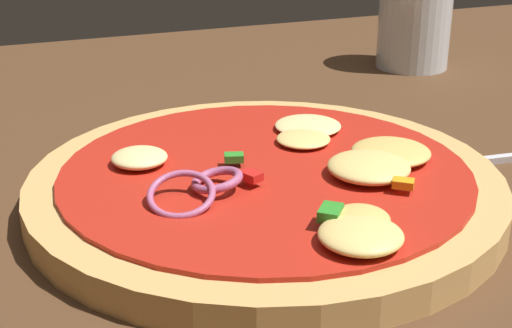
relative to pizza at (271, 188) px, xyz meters
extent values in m
cube|color=#4C301C|center=(-0.02, 0.00, -0.03)|extent=(1.39, 0.98, 0.03)
cylinder|color=tan|center=(0.00, 0.00, 0.00)|extent=(0.30, 0.30, 0.02)
cylinder|color=red|center=(0.00, 0.00, 0.01)|extent=(0.26, 0.26, 0.00)
ellipsoid|color=#E5BC60|center=(0.02, -0.09, 0.02)|extent=(0.03, 0.03, 0.01)
ellipsoid|color=#F4DB8E|center=(0.05, 0.06, 0.01)|extent=(0.05, 0.05, 0.01)
ellipsoid|color=#E5BC60|center=(0.08, -0.01, 0.02)|extent=(0.05, 0.05, 0.01)
ellipsoid|color=#EFCC72|center=(0.01, -0.10, 0.02)|extent=(0.04, 0.04, 0.01)
ellipsoid|color=#EFCC72|center=(0.05, -0.03, 0.02)|extent=(0.05, 0.05, 0.01)
ellipsoid|color=#F4DB8E|center=(-0.07, 0.04, 0.02)|extent=(0.04, 0.04, 0.01)
ellipsoid|color=#EFCC72|center=(0.04, 0.04, 0.01)|extent=(0.04, 0.04, 0.01)
torus|color=#B25984|center=(-0.06, -0.02, 0.02)|extent=(0.05, 0.05, 0.02)
torus|color=#B25984|center=(-0.04, -0.01, 0.02)|extent=(0.04, 0.04, 0.01)
cube|color=orange|center=(0.06, -0.06, 0.02)|extent=(0.02, 0.01, 0.00)
cube|color=#2D8C28|center=(0.00, -0.08, 0.02)|extent=(0.02, 0.02, 0.01)
cube|color=#2D8C28|center=(-0.02, 0.02, 0.02)|extent=(0.01, 0.01, 0.00)
cube|color=red|center=(-0.02, -0.01, 0.02)|extent=(0.01, 0.02, 0.01)
cube|color=silver|center=(0.15, 0.01, -0.01)|extent=(0.02, 0.02, 0.01)
cube|color=silver|center=(0.12, 0.02, -0.01)|extent=(0.04, 0.00, 0.00)
cube|color=silver|center=(0.12, 0.01, -0.01)|extent=(0.04, 0.00, 0.00)
cube|color=silver|center=(0.12, 0.01, -0.01)|extent=(0.04, 0.00, 0.00)
cube|color=silver|center=(0.12, 0.00, -0.01)|extent=(0.04, 0.00, 0.00)
cylinder|color=silver|center=(0.26, 0.26, 0.04)|extent=(0.07, 0.07, 0.10)
cylinder|color=#9E510F|center=(0.26, 0.26, 0.02)|extent=(0.06, 0.06, 0.06)
camera|label=1|loc=(-0.16, -0.41, 0.20)|focal=53.54mm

